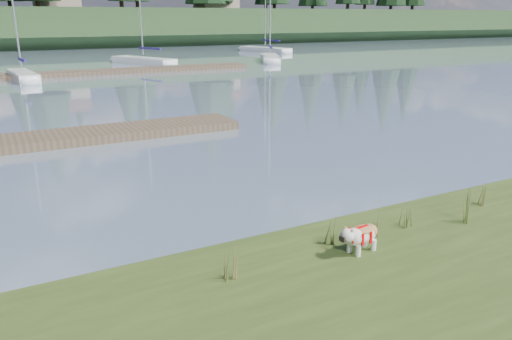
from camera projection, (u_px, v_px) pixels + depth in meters
ground at (54, 76)px, 35.79m from camera, size 200.00×200.00×0.00m
ridge at (13, 28)px, 71.30m from camera, size 200.00×20.00×5.00m
bulldog at (361, 234)px, 8.28m from camera, size 0.85×0.42×0.50m
dock_near at (5, 144)px, 16.24m from camera, size 16.00×2.00×0.30m
dock_far at (82, 73)px, 36.64m from camera, size 26.00×2.20×0.30m
sailboat_bg_2 at (21, 74)px, 34.00m from camera, size 1.83×6.44×9.72m
sailboat_bg_3 at (138, 60)px, 45.57m from camera, size 4.71×8.27×12.15m
sailboat_bg_4 at (269, 57)px, 48.31m from camera, size 4.69×7.54×11.32m
sailboat_bg_5 at (261, 49)px, 60.74m from camera, size 3.63×8.72×12.17m
weed_0 at (332, 233)px, 8.61m from camera, size 0.17×0.14×0.49m
weed_1 at (378, 225)px, 8.99m from camera, size 0.17×0.14×0.44m
weed_2 at (468, 207)px, 9.46m from camera, size 0.17×0.14×0.75m
weed_3 at (231, 265)px, 7.39m from camera, size 0.17×0.14×0.59m
weed_4 at (406, 218)px, 9.33m from camera, size 0.17×0.14×0.41m
weed_5 at (484, 195)px, 10.37m from camera, size 0.17×0.14×0.53m
mud_lip at (274, 248)px, 9.12m from camera, size 60.00×0.50×0.14m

